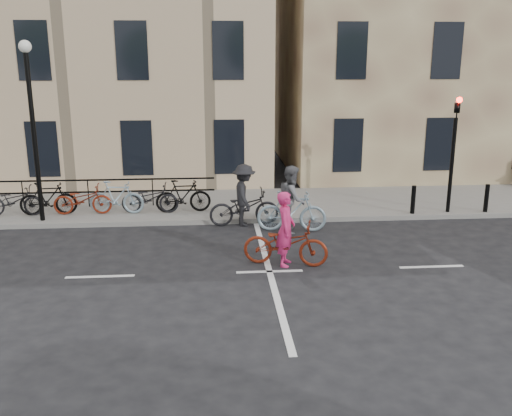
{
  "coord_description": "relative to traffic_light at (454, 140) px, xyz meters",
  "views": [
    {
      "loc": [
        -1.34,
        -12.72,
        5.07
      ],
      "look_at": [
        -0.18,
        1.81,
        1.1
      ],
      "focal_mm": 40.0,
      "sensor_mm": 36.0,
      "label": 1
    }
  ],
  "objects": [
    {
      "name": "bollard_west",
      "position": [
        1.2,
        -0.09,
        -1.85
      ],
      "size": [
        0.14,
        0.14,
        0.9
      ],
      "primitive_type": "cylinder",
      "color": "black",
      "rests_on": "sidewalk"
    },
    {
      "name": "building_west",
      "position": [
        -15.2,
        8.66,
        2.7
      ],
      "size": [
        20.0,
        10.0,
        10.0
      ],
      "primitive_type": "cube",
      "color": "tan",
      "rests_on": "sidewalk"
    },
    {
      "name": "sidewalk",
      "position": [
        -10.2,
        1.66,
        -2.38
      ],
      "size": [
        46.0,
        4.0,
        0.15
      ],
      "primitive_type": "cube",
      "color": "slate",
      "rests_on": "ground"
    },
    {
      "name": "building_east",
      "position": [
        2.8,
        8.66,
        3.7
      ],
      "size": [
        14.0,
        10.0,
        12.0
      ],
      "primitive_type": "cube",
      "color": "#876C51",
      "rests_on": "sidewalk"
    },
    {
      "name": "cyclist_pink",
      "position": [
        -5.76,
        -3.9,
        -1.81
      ],
      "size": [
        2.2,
        1.23,
        1.86
      ],
      "rotation": [
        0.0,
        0.0,
        1.32
      ],
      "color": "maroon",
      "rests_on": "ground"
    },
    {
      "name": "bollard_east",
      "position": [
        -1.2,
        -0.09,
        -1.85
      ],
      "size": [
        0.14,
        0.14,
        0.9
      ],
      "primitive_type": "cylinder",
      "color": "black",
      "rests_on": "sidewalk"
    },
    {
      "name": "lamp_post",
      "position": [
        -12.7,
        0.06,
        1.04
      ],
      "size": [
        0.36,
        0.36,
        5.28
      ],
      "color": "black",
      "rests_on": "sidewalk"
    },
    {
      "name": "cyclist_dark",
      "position": [
        -6.57,
        -0.44,
        -1.71
      ],
      "size": [
        2.17,
        1.28,
        1.88
      ],
      "rotation": [
        0.0,
        0.0,
        1.67
      ],
      "color": "black",
      "rests_on": "ground"
    },
    {
      "name": "cyclist_grey",
      "position": [
        -5.23,
        -1.18,
        -1.66
      ],
      "size": [
        2.09,
        1.05,
        1.96
      ],
      "rotation": [
        0.0,
        0.0,
        1.43
      ],
      "color": "#859FAF",
      "rests_on": "ground"
    },
    {
      "name": "parked_bikes",
      "position": [
        -11.12,
        0.7,
        -1.81
      ],
      "size": [
        7.25,
        1.23,
        1.05
      ],
      "color": "black",
      "rests_on": "sidewalk"
    },
    {
      "name": "traffic_light",
      "position": [
        0.0,
        0.0,
        0.0
      ],
      "size": [
        0.18,
        0.3,
        3.9
      ],
      "color": "black",
      "rests_on": "sidewalk"
    },
    {
      "name": "ground",
      "position": [
        -6.2,
        -4.34,
        -2.45
      ],
      "size": [
        120.0,
        120.0,
        0.0
      ],
      "primitive_type": "plane",
      "color": "black",
      "rests_on": "ground"
    }
  ]
}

